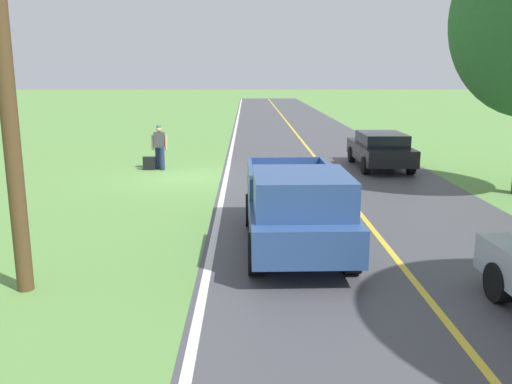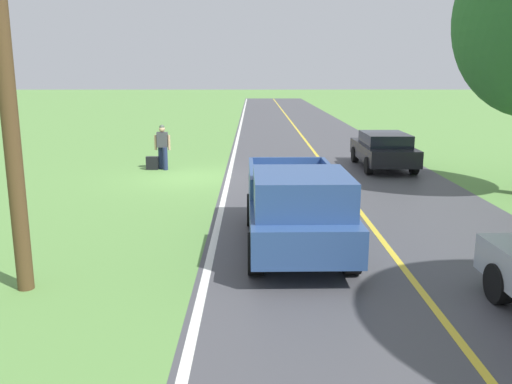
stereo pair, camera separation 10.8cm
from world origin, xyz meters
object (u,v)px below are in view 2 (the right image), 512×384
Objects in this scene: hitchhiker_walking at (163,144)px; suitcase_carried at (152,163)px; sedan_near_oncoming at (384,149)px; utility_pole_roadside at (6,80)px; pickup_truck_passing at (297,206)px.

hitchhiker_walking is 0.84m from suitcase_carried.
sedan_near_oncoming is at bearing -178.55° from hitchhiker_walking.
utility_pole_roadside is (9.15, 12.21, 2.85)m from sedan_near_oncoming.
sedan_near_oncoming is at bearing -126.86° from utility_pole_roadside.
utility_pole_roadside reaches higher than sedan_near_oncoming.
utility_pole_roadside is at bearing -0.17° from suitcase_carried.
pickup_truck_passing is 1.23× the size of sedan_near_oncoming.
utility_pole_roadside is (0.49, 11.99, 2.62)m from hitchhiker_walking.
pickup_truck_passing reaches higher than suitcase_carried.
hitchhiker_walking reaches higher than sedan_near_oncoming.
hitchhiker_walking is 3.40× the size of suitcase_carried.
suitcase_carried is 12.37m from utility_pole_roadside.
pickup_truck_passing is at bearing -156.66° from utility_pole_roadside.
utility_pole_roadside reaches higher than suitcase_carried.
sedan_near_oncoming is 15.52m from utility_pole_roadside.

